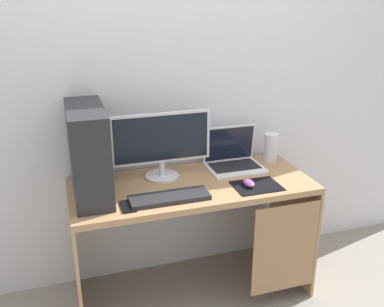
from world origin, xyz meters
name	(u,v)px	position (x,y,z in m)	size (l,w,h in m)	color
ground_plane	(192,289)	(0.00, 0.00, 0.00)	(8.00, 8.00, 0.00)	gray
wall_back	(175,73)	(0.00, 0.33, 1.30)	(4.00, 0.05, 2.60)	silver
desk	(196,207)	(0.02, -0.01, 0.58)	(1.37, 0.59, 0.73)	#A37A51
pc_tower	(88,152)	(-0.55, 0.03, 0.97)	(0.19, 0.50, 0.48)	#232326
monitor	(161,143)	(-0.14, 0.13, 0.94)	(0.57, 0.20, 0.39)	silver
laptop	(233,159)	(0.32, 0.16, 0.78)	(0.33, 0.25, 0.25)	white
speaker	(271,147)	(0.58, 0.18, 0.82)	(0.09, 0.09, 0.18)	silver
keyboard	(170,198)	(-0.17, -0.16, 0.74)	(0.42, 0.14, 0.02)	#232326
mousepad	(257,186)	(0.33, -0.15, 0.74)	(0.26, 0.20, 0.01)	black
mouse_left	(249,183)	(0.29, -0.14, 0.75)	(0.06, 0.10, 0.03)	#8C4C99
cell_phone	(128,206)	(-0.40, -0.18, 0.74)	(0.07, 0.13, 0.01)	black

